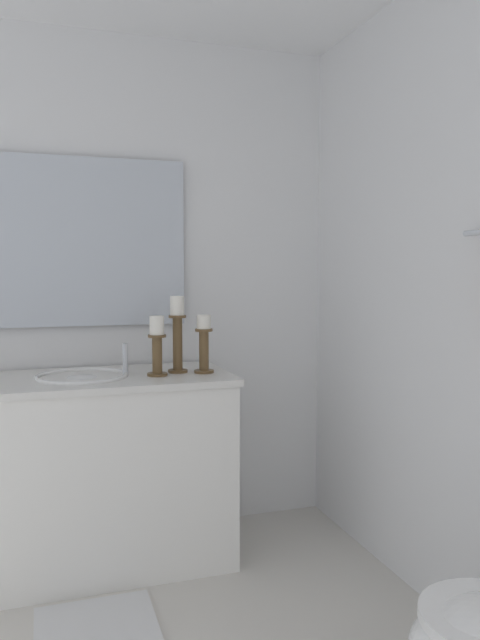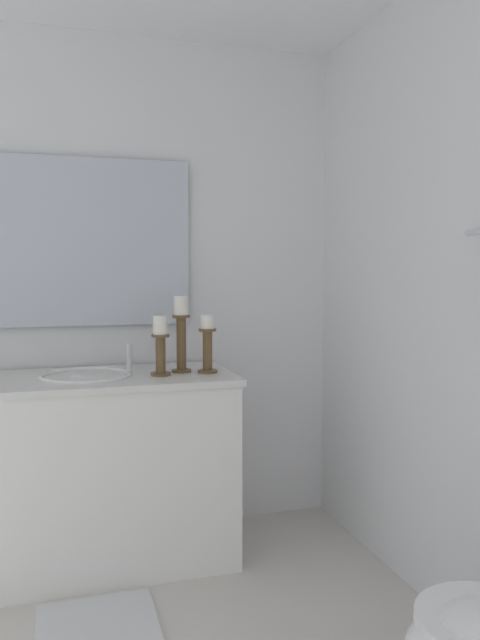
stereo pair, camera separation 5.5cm
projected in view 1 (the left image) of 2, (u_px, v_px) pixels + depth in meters
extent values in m
cube|color=white|center=(80.00, 290.00, 2.96)|extent=(0.04, 2.56, 2.45)
cube|color=white|center=(84.00, 476.00, 2.71)|extent=(0.55, 1.28, 0.82)
cube|color=silver|center=(82.00, 380.00, 2.68)|extent=(0.58, 1.31, 0.03)
ellipsoid|color=white|center=(82.00, 388.00, 2.68)|extent=(0.38, 0.30, 0.11)
torus|color=white|center=(82.00, 376.00, 2.68)|extent=(0.40, 0.40, 0.02)
cylinder|color=silver|center=(125.00, 359.00, 2.73)|extent=(0.02, 0.02, 0.14)
cube|color=silver|center=(75.00, 242.00, 2.90)|extent=(0.02, 1.05, 0.80)
cylinder|color=brown|center=(204.00, 371.00, 2.79)|extent=(0.09, 0.09, 0.01)
cylinder|color=brown|center=(204.00, 352.00, 2.79)|extent=(0.04, 0.04, 0.19)
cylinder|color=brown|center=(204.00, 330.00, 2.78)|extent=(0.08, 0.08, 0.01)
cylinder|color=white|center=(204.00, 322.00, 2.77)|extent=(0.06, 0.06, 0.06)
cylinder|color=brown|center=(178.00, 371.00, 2.80)|extent=(0.09, 0.09, 0.01)
cylinder|color=brown|center=(178.00, 345.00, 2.79)|extent=(0.04, 0.04, 0.25)
cylinder|color=brown|center=(177.00, 316.00, 2.78)|extent=(0.08, 0.08, 0.01)
cylinder|color=white|center=(177.00, 306.00, 2.78)|extent=(0.06, 0.06, 0.09)
cylinder|color=brown|center=(157.00, 374.00, 2.71)|extent=(0.09, 0.09, 0.01)
cylinder|color=brown|center=(157.00, 357.00, 2.71)|extent=(0.04, 0.04, 0.17)
cylinder|color=brown|center=(157.00, 336.00, 2.70)|extent=(0.08, 0.08, 0.01)
cylinder|color=white|center=(157.00, 325.00, 2.70)|extent=(0.06, 0.06, 0.08)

